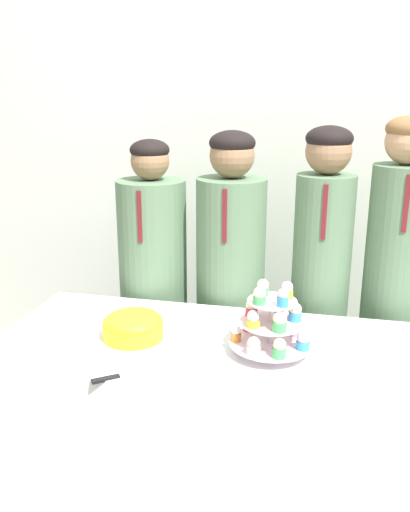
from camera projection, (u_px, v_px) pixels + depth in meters
The scene contains 9 objects.
wall_back at pixel (276, 141), 2.73m from camera, with size 9.00×0.06×2.70m.
table at pixel (236, 434), 2.01m from camera, with size 1.74×0.68×0.73m.
round_cake at pixel (133, 327), 1.93m from camera, with size 0.28×0.28×0.11m.
cake_knife at pixel (122, 375), 1.70m from camera, with size 0.25×0.19×0.01m.
cupcake_stand at pixel (272, 322), 1.81m from camera, with size 0.28×0.28×0.25m.
student_0 at pixel (154, 301), 2.53m from camera, with size 0.31×0.31×1.40m.
student_1 at pixel (230, 301), 2.44m from camera, with size 0.30×0.31×1.44m.
student_2 at pixel (319, 301), 2.35m from camera, with size 0.24×0.25×1.46m.
student_3 at pixel (391, 304), 2.28m from camera, with size 0.25×0.25×1.50m.
Camera 1 is at (0.27, -1.38, 1.59)m, focal length 38.00 mm.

